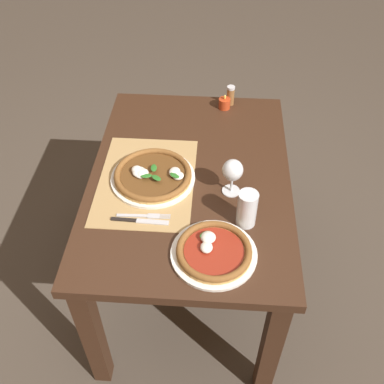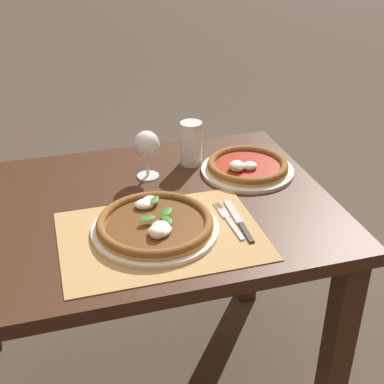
# 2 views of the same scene
# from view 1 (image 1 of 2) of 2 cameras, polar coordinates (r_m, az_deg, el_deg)

# --- Properties ---
(ground_plane) EXTENTS (24.00, 24.00, 0.00)m
(ground_plane) POSITION_cam_1_polar(r_m,az_deg,el_deg) (2.39, -0.20, -10.99)
(ground_plane) COLOR #473D33
(dining_table) EXTENTS (1.16, 0.81, 0.74)m
(dining_table) POSITION_cam_1_polar(r_m,az_deg,el_deg) (1.91, -0.24, -0.46)
(dining_table) COLOR #382114
(dining_table) RESTS_ON ground
(paper_placemat) EXTENTS (0.53, 0.38, 0.00)m
(paper_placemat) POSITION_cam_1_polar(r_m,az_deg,el_deg) (1.81, -5.78, 1.47)
(paper_placemat) COLOR #A88451
(paper_placemat) RESTS_ON dining_table
(pizza_near) EXTENTS (0.34, 0.34, 0.05)m
(pizza_near) POSITION_cam_1_polar(r_m,az_deg,el_deg) (1.80, -5.01, 2.13)
(pizza_near) COLOR silver
(pizza_near) RESTS_ON paper_placemat
(pizza_far) EXTENTS (0.30, 0.30, 0.05)m
(pizza_far) POSITION_cam_1_polar(r_m,az_deg,el_deg) (1.54, 2.77, -7.52)
(pizza_far) COLOR silver
(pizza_far) RESTS_ON dining_table
(wine_glass) EXTENTS (0.08, 0.08, 0.16)m
(wine_glass) POSITION_cam_1_polar(r_m,az_deg,el_deg) (1.69, 5.17, 2.62)
(wine_glass) COLOR silver
(wine_glass) RESTS_ON dining_table
(pint_glass) EXTENTS (0.07, 0.07, 0.15)m
(pint_glass) POSITION_cam_1_polar(r_m,az_deg,el_deg) (1.61, 6.99, -2.20)
(pint_glass) COLOR silver
(pint_glass) RESTS_ON dining_table
(fork) EXTENTS (0.02, 0.20, 0.00)m
(fork) POSITION_cam_1_polar(r_m,az_deg,el_deg) (1.67, -6.12, -3.03)
(fork) COLOR #B7B7BC
(fork) RESTS_ON paper_placemat
(knife) EXTENTS (0.02, 0.22, 0.01)m
(knife) POSITION_cam_1_polar(r_m,az_deg,el_deg) (1.66, -6.63, -3.67)
(knife) COLOR black
(knife) RESTS_ON paper_placemat
(votive_candle) EXTENTS (0.06, 0.06, 0.07)m
(votive_candle) POSITION_cam_1_polar(r_m,az_deg,el_deg) (2.19, 4.14, 11.12)
(votive_candle) COLOR #B23819
(votive_candle) RESTS_ON dining_table
(pepper_shaker) EXTENTS (0.04, 0.04, 0.10)m
(pepper_shaker) POSITION_cam_1_polar(r_m,az_deg,el_deg) (2.21, 4.91, 12.13)
(pepper_shaker) COLOR brown
(pepper_shaker) RESTS_ON dining_table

